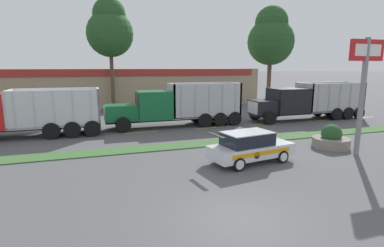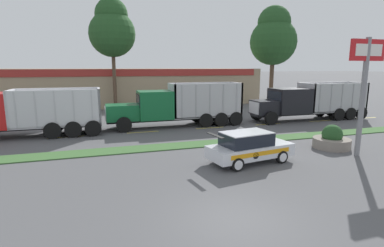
{
  "view_description": "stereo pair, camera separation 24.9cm",
  "coord_description": "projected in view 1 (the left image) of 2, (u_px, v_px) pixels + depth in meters",
  "views": [
    {
      "loc": [
        -4.18,
        -7.91,
        4.83
      ],
      "look_at": [
        1.59,
        9.74,
        1.33
      ],
      "focal_mm": 28.0,
      "sensor_mm": 36.0,
      "label": 1
    },
    {
      "loc": [
        -3.95,
        -7.98,
        4.83
      ],
      "look_at": [
        1.59,
        9.74,
        1.33
      ],
      "focal_mm": 28.0,
      "sensor_mm": 36.0,
      "label": 2
    }
  ],
  "objects": [
    {
      "name": "rally_car",
      "position": [
        250.0,
        147.0,
        15.3
      ],
      "size": [
        4.63,
        2.43,
        1.66
      ],
      "color": "silver",
      "rests_on": "ground_plane"
    },
    {
      "name": "stone_planter",
      "position": [
        331.0,
        139.0,
        18.25
      ],
      "size": [
        2.18,
        2.18,
        1.43
      ],
      "color": "gray",
      "rests_on": "ground_plane"
    },
    {
      "name": "centre_line_5",
      "position": [
        209.0,
        128.0,
        24.22
      ],
      "size": [
        2.4,
        0.14,
        0.01
      ],
      "primitive_type": "cube",
      "color": "yellow",
      "rests_on": "ground_plane"
    },
    {
      "name": "dump_truck_lead",
      "position": [
        1.0,
        115.0,
        20.29
      ],
      "size": [
        11.2,
        2.77,
        3.33
      ],
      "color": "black",
      "rests_on": "ground_plane"
    },
    {
      "name": "tree_behind_left",
      "position": [
        110.0,
        29.0,
        32.67
      ],
      "size": [
        5.06,
        5.06,
        12.24
      ],
      "color": "brown",
      "rests_on": "ground_plane"
    },
    {
      "name": "centre_line_8",
      "position": [
        364.0,
        118.0,
        29.17
      ],
      "size": [
        2.4,
        0.14,
        0.01
      ],
      "primitive_type": "cube",
      "color": "yellow",
      "rests_on": "ground_plane"
    },
    {
      "name": "centre_line_6",
      "position": [
        267.0,
        124.0,
        25.87
      ],
      "size": [
        2.4,
        0.14,
        0.01
      ],
      "primitive_type": "cube",
      "color": "yellow",
      "rests_on": "ground_plane"
    },
    {
      "name": "store_building_backdrop",
      "position": [
        97.0,
        86.0,
        39.81
      ],
      "size": [
        41.52,
        12.1,
        4.64
      ],
      "color": "#9E896B",
      "rests_on": "ground_plane"
    },
    {
      "name": "dump_truck_trail",
      "position": [
        167.0,
        108.0,
        24.39
      ],
      "size": [
        11.12,
        2.63,
        3.54
      ],
      "color": "black",
      "rests_on": "ground_plane"
    },
    {
      "name": "dump_truck_mid",
      "position": [
        299.0,
        103.0,
        27.58
      ],
      "size": [
        11.36,
        2.75,
        3.4
      ],
      "color": "black",
      "rests_on": "ground_plane"
    },
    {
      "name": "centre_line_4",
      "position": [
        142.0,
        132.0,
        22.57
      ],
      "size": [
        2.4,
        0.14,
        0.01
      ],
      "primitive_type": "cube",
      "color": "yellow",
      "rests_on": "ground_plane"
    },
    {
      "name": "ground_plane",
      "position": [
        239.0,
        221.0,
        9.56
      ],
      "size": [
        600.0,
        600.0,
        0.0
      ],
      "primitive_type": "plane",
      "color": "#515154"
    },
    {
      "name": "store_sign_post",
      "position": [
        364.0,
        77.0,
        15.98
      ],
      "size": [
        2.17,
        0.28,
        6.37
      ],
      "color": "gray",
      "rests_on": "ground_plane"
    },
    {
      "name": "tree_behind_centre",
      "position": [
        271.0,
        37.0,
        40.16
      ],
      "size": [
        6.21,
        6.21,
        12.85
      ],
      "color": "brown",
      "rests_on": "ground_plane"
    },
    {
      "name": "grass_verge",
      "position": [
        169.0,
        147.0,
        18.38
      ],
      "size": [
        120.0,
        1.54,
        0.06
      ],
      "primitive_type": "cube",
      "color": "#3D6633",
      "rests_on": "ground_plane"
    },
    {
      "name": "centre_line_3",
      "position": [
        65.0,
        137.0,
        20.92
      ],
      "size": [
        2.4,
        0.14,
        0.01
      ],
      "primitive_type": "cube",
      "color": "yellow",
      "rests_on": "ground_plane"
    },
    {
      "name": "centre_line_7",
      "position": [
        318.0,
        121.0,
        27.52
      ],
      "size": [
        2.4,
        0.14,
        0.01
      ],
      "primitive_type": "cube",
      "color": "yellow",
      "rests_on": "ground_plane"
    }
  ]
}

